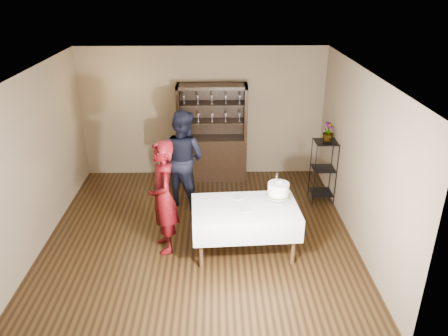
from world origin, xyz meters
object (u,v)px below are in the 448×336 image
(china_hutch, at_px, (212,148))
(woman, at_px, (163,197))
(man, at_px, (183,158))
(cake_table, at_px, (245,217))
(plant_etagere, at_px, (323,168))
(cake, at_px, (278,190))
(potted_plant, at_px, (328,132))

(china_hutch, xyz_separation_m, woman, (-0.73, -2.63, 0.24))
(china_hutch, relative_size, man, 1.10)
(china_hutch, bearing_deg, woman, -105.47)
(woman, bearing_deg, man, 157.90)
(cake_table, bearing_deg, china_hutch, 100.41)
(man, bearing_deg, plant_etagere, -148.68)
(plant_etagere, height_order, cake, cake)
(china_hutch, xyz_separation_m, cake, (1.01, -2.60, 0.33))
(woman, bearing_deg, china_hutch, 149.83)
(plant_etagere, relative_size, woman, 0.66)
(china_hutch, xyz_separation_m, potted_plant, (2.11, -1.03, 0.70))
(woman, distance_m, cake, 1.74)
(cake, bearing_deg, man, 136.40)
(cake_table, height_order, potted_plant, potted_plant)
(man, bearing_deg, china_hutch, -85.61)
(plant_etagere, bearing_deg, china_hutch, 153.17)
(man, relative_size, cake, 3.67)
(china_hutch, distance_m, cake_table, 2.78)
(plant_etagere, bearing_deg, cake_table, -133.13)
(cake_table, bearing_deg, plant_etagere, 46.87)
(woman, bearing_deg, cake, 76.23)
(plant_etagere, xyz_separation_m, woman, (-2.81, -1.57, 0.25))
(china_hutch, height_order, cake_table, china_hutch)
(man, bearing_deg, woman, 112.24)
(cake_table, relative_size, man, 0.90)
(plant_etagere, relative_size, man, 0.66)
(china_hutch, height_order, man, china_hutch)
(man, bearing_deg, cake, 166.04)
(china_hutch, relative_size, cake_table, 1.22)
(cake_table, height_order, woman, woman)
(china_hutch, bearing_deg, cake, -68.74)
(cake, bearing_deg, china_hutch, 111.26)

